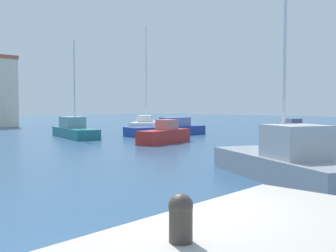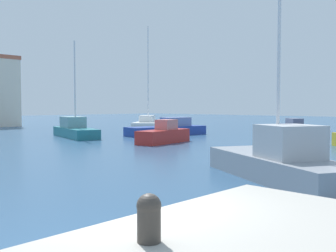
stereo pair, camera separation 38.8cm
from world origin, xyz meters
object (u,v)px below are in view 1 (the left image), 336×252
motorboat_red_outer_mooring (165,135)px  motorboat_blue_center_channel (167,129)px  sailboat_grey_far_right (286,161)px  motorboat_navy_distant_east (296,128)px  sailboat_teal_near_pier (74,130)px  sailboat_white_behind_lamppost (146,122)px  mooring_bollard (181,216)px

motorboat_red_outer_mooring → motorboat_blue_center_channel: 7.37m
sailboat_grey_far_right → motorboat_navy_distant_east: bearing=24.2°
sailboat_teal_near_pier → sailboat_white_behind_lamppost: size_ratio=0.61×
motorboat_red_outer_mooring → mooring_bollard: bearing=-135.8°
sailboat_grey_far_right → motorboat_navy_distant_east: 25.72m
motorboat_navy_distant_east → sailboat_white_behind_lamppost: bearing=92.8°
mooring_bollard → sailboat_white_behind_lamppost: size_ratio=0.04×
sailboat_teal_near_pier → motorboat_blue_center_channel: (7.08, -3.95, -0.11)m
motorboat_navy_distant_east → motorboat_blue_center_channel: bearing=147.5°
motorboat_red_outer_mooring → sailboat_white_behind_lamppost: 23.79m
sailboat_grey_far_right → sailboat_white_behind_lamppost: 38.07m
mooring_bollard → sailboat_teal_near_pier: (14.98, 24.98, -0.77)m
motorboat_red_outer_mooring → motorboat_blue_center_channel: motorboat_red_outer_mooring is taller
sailboat_teal_near_pier → sailboat_grey_far_right: sailboat_grey_far_right is taller
mooring_bollard → sailboat_teal_near_pier: size_ratio=0.07×
motorboat_navy_distant_east → sailboat_white_behind_lamppost: 20.21m
sailboat_teal_near_pier → sailboat_white_behind_lamppost: 19.36m
motorboat_navy_distant_east → motorboat_blue_center_channel: size_ratio=0.74×
mooring_bollard → sailboat_white_behind_lamppost: (31.98, 34.25, -0.92)m
motorboat_red_outer_mooring → sailboat_white_behind_lamppost: size_ratio=0.38×
sailboat_grey_far_right → motorboat_navy_distant_east: size_ratio=1.61×
motorboat_red_outer_mooring → sailboat_grey_far_right: bearing=-119.3°
motorboat_navy_distant_east → motorboat_blue_center_channel: (-10.92, 6.97, 0.05)m
sailboat_grey_far_right → motorboat_blue_center_channel: size_ratio=1.20×
mooring_bollard → sailboat_grey_far_right: bearing=20.3°
mooring_bollard → motorboat_red_outer_mooring: bearing=44.2°
motorboat_navy_distant_east → sailboat_white_behind_lamppost: size_ratio=0.44×
mooring_bollard → sailboat_white_behind_lamppost: bearing=47.0°
motorboat_blue_center_channel → motorboat_navy_distant_east: bearing=-32.5°
mooring_bollard → sailboat_teal_near_pier: sailboat_teal_near_pier is taller
sailboat_teal_near_pier → motorboat_blue_center_channel: 8.11m
sailboat_grey_far_right → motorboat_red_outer_mooring: size_ratio=1.90×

